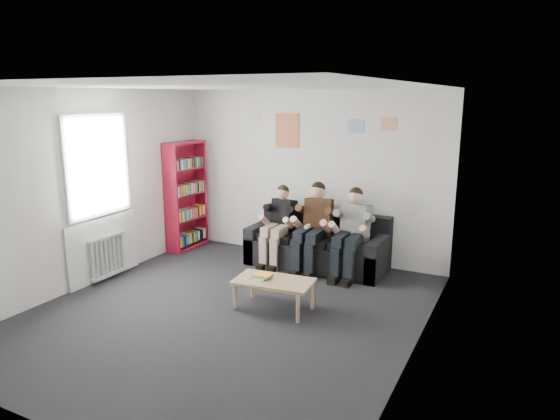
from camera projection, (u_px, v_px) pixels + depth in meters
name	position (u px, v px, depth m)	size (l,w,h in m)	color
room_shell	(224.00, 205.00, 5.83)	(5.00, 5.00, 5.00)	black
sofa	(318.00, 247.00, 7.74)	(2.13, 0.87, 0.82)	black
bookshelf	(186.00, 195.00, 8.58)	(0.28, 0.83, 1.85)	maroon
coffee_table	(274.00, 284.00, 6.14)	(0.96, 0.53, 0.38)	tan
game_cases	(261.00, 276.00, 6.19)	(0.25, 0.22, 0.05)	silver
person_left	(278.00, 226.00, 7.76)	(0.37, 0.79, 1.24)	black
person_middle	(313.00, 228.00, 7.49)	(0.42, 0.89, 1.33)	#4A2F18
person_right	(351.00, 233.00, 7.23)	(0.40, 0.85, 1.30)	white
radiator	(108.00, 256.00, 7.17)	(0.10, 0.64, 0.60)	silver
window	(100.00, 209.00, 7.05)	(0.05, 1.30, 2.36)	white
poster_large	(287.00, 131.00, 8.01)	(0.42, 0.01, 0.55)	gold
poster_blue	(356.00, 126.00, 7.48)	(0.25, 0.01, 0.20)	#3B87C8
poster_pink	(389.00, 124.00, 7.25)	(0.22, 0.01, 0.18)	#D9448F
poster_sign	(255.00, 117.00, 8.23)	(0.20, 0.01, 0.14)	white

